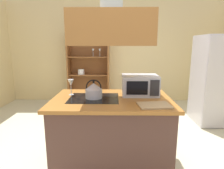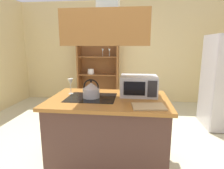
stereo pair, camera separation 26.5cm
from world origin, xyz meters
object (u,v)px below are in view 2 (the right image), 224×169
cutting_board (149,107)px  wine_glass_on_counter (71,83)px  kettle (91,90)px  dish_cabinet (99,71)px  microwave (139,86)px

cutting_board → wine_glass_on_counter: (-0.99, 0.46, 0.14)m
kettle → cutting_board: 0.75m
dish_cabinet → wine_glass_on_counter: dish_cabinet is taller
wine_glass_on_counter → microwave: bearing=1.1°
dish_cabinet → kettle: 2.89m
wine_glass_on_counter → kettle: bearing=-26.2°
kettle → microwave: 0.61m
microwave → wine_glass_on_counter: (-0.90, -0.02, 0.02)m
kettle → microwave: microwave is taller
dish_cabinet → cutting_board: 3.35m
cutting_board → wine_glass_on_counter: bearing=155.3°
cutting_board → wine_glass_on_counter: wine_glass_on_counter is taller
cutting_board → microwave: microwave is taller
kettle → wine_glass_on_counter: 0.35m
dish_cabinet → wine_glass_on_counter: 2.71m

